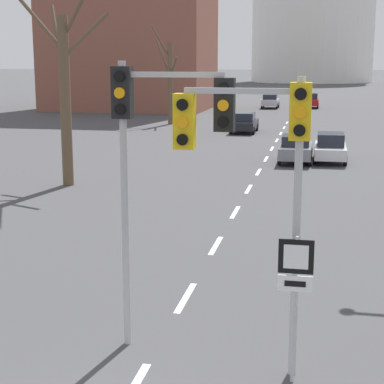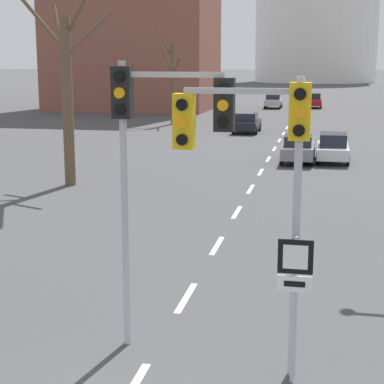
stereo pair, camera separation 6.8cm
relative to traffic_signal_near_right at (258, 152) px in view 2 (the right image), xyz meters
name	(u,v)px [view 2 (the right image)]	position (x,y,z in m)	size (l,w,h in m)	color
lane_stripe_1	(186,298)	(-1.99, 3.34, -4.04)	(0.16, 2.00, 0.01)	silver
lane_stripe_2	(217,245)	(-1.99, 7.84, -4.04)	(0.16, 2.00, 0.01)	silver
lane_stripe_3	(237,212)	(-1.99, 12.34, -4.04)	(0.16, 2.00, 0.01)	silver
lane_stripe_4	(251,189)	(-1.99, 16.84, -4.04)	(0.16, 2.00, 0.01)	silver
lane_stripe_5	(261,172)	(-1.99, 21.34, -4.04)	(0.16, 2.00, 0.01)	silver
lane_stripe_6	(268,159)	(-1.99, 25.84, -4.04)	(0.16, 2.00, 0.01)	silver
lane_stripe_7	(274,149)	(-1.99, 30.34, -4.04)	(0.16, 2.00, 0.01)	silver
lane_stripe_8	(279,140)	(-1.99, 34.84, -4.04)	(0.16, 2.00, 0.01)	silver
lane_stripe_9	(284,133)	(-1.99, 39.34, -4.04)	(0.16, 2.00, 0.01)	silver
lane_stripe_10	(287,128)	(-1.99, 43.84, -4.04)	(0.16, 2.00, 0.01)	silver
lane_stripe_11	(290,123)	(-1.99, 48.34, -4.04)	(0.16, 2.00, 0.01)	silver
traffic_signal_near_right	(258,152)	(0.00, 0.00, 0.00)	(2.34, 0.34, 5.32)	#B2B2B7
traffic_signal_centre_tall	(156,134)	(-1.97, 0.64, 0.19)	(2.28, 0.34, 5.57)	#B2B2B7
route_sign_post	(295,284)	(0.70, -0.30, -2.22)	(0.60, 0.08, 2.66)	#B2B2B7
sedan_near_left	(247,122)	(-4.88, 39.42, -3.25)	(1.95, 4.40, 1.58)	black
sedan_near_right	(273,101)	(-4.94, 66.10, -3.20)	(1.96, 4.06, 1.64)	#B7B7BC
sedan_mid_centre	(298,148)	(-0.27, 24.92, -3.25)	(1.81, 4.08, 1.53)	slate
sedan_far_left	(314,101)	(-0.18, 67.59, -3.17)	(1.78, 4.04, 1.75)	maroon
sedan_far_right	(333,147)	(1.61, 25.61, -3.24)	(1.78, 4.31, 1.61)	silver
bare_tree_left_near	(67,88)	(-10.20, 16.25, 0.33)	(4.52, 3.88, 8.77)	brown
bare_tree_left_far	(172,80)	(-12.18, 44.87, -0.15)	(2.55, 2.24, 8.59)	brown
apartment_block_left	(134,7)	(-20.82, 62.42, 7.53)	(18.00, 14.00, 23.14)	brown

